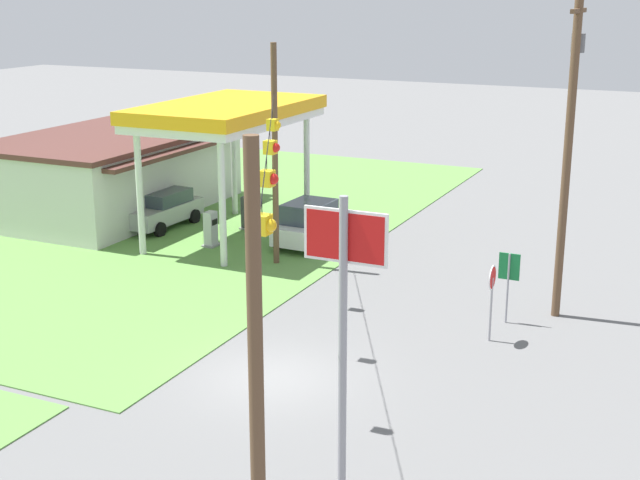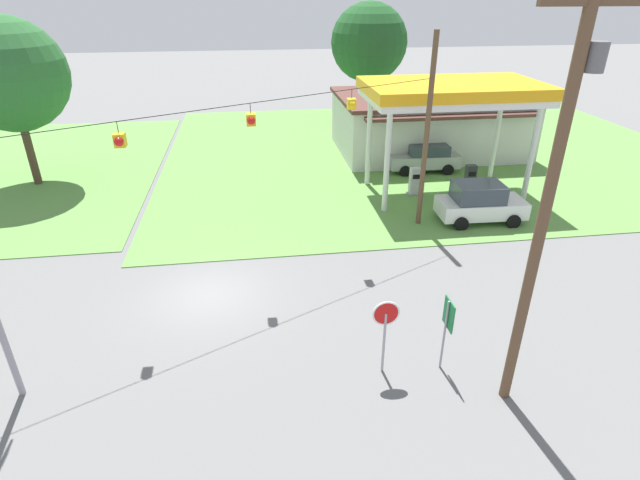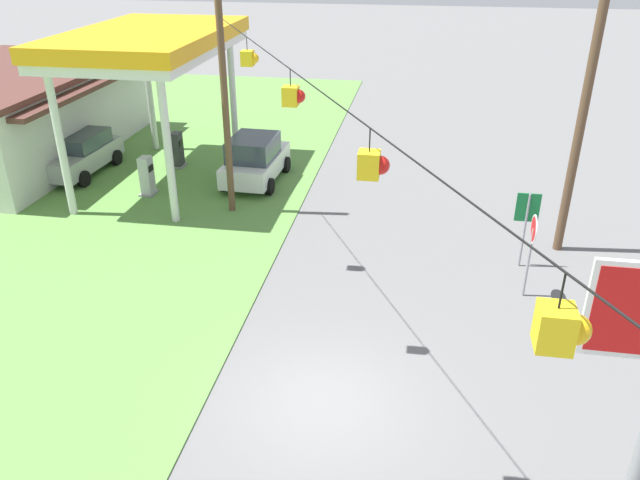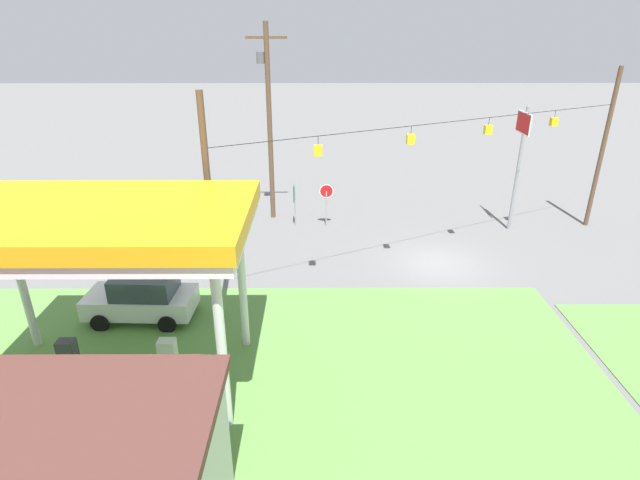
{
  "view_description": "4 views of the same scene",
  "coord_description": "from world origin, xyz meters",
  "px_view_note": "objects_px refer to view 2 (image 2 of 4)",
  "views": [
    {
      "loc": [
        -20.69,
        -11.23,
        10.82
      ],
      "look_at": [
        5.24,
        0.94,
        2.64
      ],
      "focal_mm": 50.0,
      "sensor_mm": 36.0,
      "label": 1
    },
    {
      "loc": [
        1.88,
        -16.16,
        10.38
      ],
      "look_at": [
        4.32,
        0.95,
        1.54
      ],
      "focal_mm": 28.0,
      "sensor_mm": 36.0,
      "label": 2
    },
    {
      "loc": [
        -10.61,
        -1.73,
        9.41
      ],
      "look_at": [
        3.49,
        0.65,
        2.23
      ],
      "focal_mm": 35.0,
      "sensor_mm": 36.0,
      "label": 3
    },
    {
      "loc": [
        5.85,
        21.89,
        10.78
      ],
      "look_at": [
        5.77,
        4.1,
        3.03
      ],
      "focal_mm": 28.0,
      "sensor_mm": 36.0,
      "label": 4
    }
  ],
  "objects_px": {
    "car_at_pumps_rear": "(424,157)",
    "tree_behind_station": "(369,43)",
    "tree_west_verge": "(9,75)",
    "utility_pole_main": "(550,197)",
    "car_at_pumps_front": "(480,202)",
    "route_sign": "(447,321)",
    "stop_sign_roadside": "(385,322)",
    "gas_station_store": "(429,123)",
    "gas_station_canopy": "(453,93)",
    "fuel_pump_far": "(470,179)",
    "fuel_pump_near": "(415,182)"
  },
  "relations": [
    {
      "from": "gas_station_store",
      "to": "stop_sign_roadside",
      "type": "bearing_deg",
      "value": -112.07
    },
    {
      "from": "stop_sign_roadside",
      "to": "utility_pole_main",
      "type": "bearing_deg",
      "value": 155.66
    },
    {
      "from": "stop_sign_roadside",
      "to": "tree_west_verge",
      "type": "height_order",
      "value": "tree_west_verge"
    },
    {
      "from": "route_sign",
      "to": "utility_pole_main",
      "type": "distance_m",
      "value": 4.77
    },
    {
      "from": "gas_station_store",
      "to": "car_at_pumps_rear",
      "type": "height_order",
      "value": "gas_station_store"
    },
    {
      "from": "car_at_pumps_front",
      "to": "stop_sign_roadside",
      "type": "relative_size",
      "value": 1.69
    },
    {
      "from": "stop_sign_roadside",
      "to": "tree_west_verge",
      "type": "bearing_deg",
      "value": -49.02
    },
    {
      "from": "gas_station_canopy",
      "to": "fuel_pump_far",
      "type": "bearing_deg",
      "value": -0.06
    },
    {
      "from": "gas_station_store",
      "to": "route_sign",
      "type": "xyz_separation_m",
      "value": [
        -6.88,
        -21.56,
        -0.23
      ]
    },
    {
      "from": "fuel_pump_near",
      "to": "tree_west_verge",
      "type": "height_order",
      "value": "tree_west_verge"
    },
    {
      "from": "gas_station_canopy",
      "to": "stop_sign_roadside",
      "type": "height_order",
      "value": "gas_station_canopy"
    },
    {
      "from": "fuel_pump_far",
      "to": "tree_behind_station",
      "type": "distance_m",
      "value": 17.92
    },
    {
      "from": "fuel_pump_near",
      "to": "fuel_pump_far",
      "type": "xyz_separation_m",
      "value": [
        3.2,
        0.0,
        0.0
      ]
    },
    {
      "from": "gas_station_store",
      "to": "route_sign",
      "type": "relative_size",
      "value": 5.18
    },
    {
      "from": "car_at_pumps_front",
      "to": "utility_pole_main",
      "type": "height_order",
      "value": "utility_pole_main"
    },
    {
      "from": "stop_sign_roadside",
      "to": "tree_behind_station",
      "type": "xyz_separation_m",
      "value": [
        6.42,
        30.52,
        4.49
      ]
    },
    {
      "from": "utility_pole_main",
      "to": "stop_sign_roadside",
      "type": "bearing_deg",
      "value": 155.66
    },
    {
      "from": "car_at_pumps_rear",
      "to": "tree_behind_station",
      "type": "xyz_separation_m",
      "value": [
        -0.69,
        13.12,
        5.41
      ]
    },
    {
      "from": "fuel_pump_far",
      "to": "stop_sign_roadside",
      "type": "height_order",
      "value": "stop_sign_roadside"
    },
    {
      "from": "utility_pole_main",
      "to": "car_at_pumps_front",
      "type": "bearing_deg",
      "value": 69.88
    },
    {
      "from": "utility_pole_main",
      "to": "tree_behind_station",
      "type": "distance_m",
      "value": 32.14
    },
    {
      "from": "fuel_pump_near",
      "to": "utility_pole_main",
      "type": "relative_size",
      "value": 0.14
    },
    {
      "from": "car_at_pumps_front",
      "to": "route_sign",
      "type": "height_order",
      "value": "route_sign"
    },
    {
      "from": "car_at_pumps_rear",
      "to": "gas_station_canopy",
      "type": "bearing_deg",
      "value": 88.92
    },
    {
      "from": "route_sign",
      "to": "gas_station_store",
      "type": "bearing_deg",
      "value": 72.31
    },
    {
      "from": "fuel_pump_near",
      "to": "car_at_pumps_rear",
      "type": "distance_m",
      "value": 4.21
    },
    {
      "from": "fuel_pump_near",
      "to": "car_at_pumps_front",
      "type": "relative_size",
      "value": 0.37
    },
    {
      "from": "gas_station_canopy",
      "to": "fuel_pump_near",
      "type": "height_order",
      "value": "gas_station_canopy"
    },
    {
      "from": "route_sign",
      "to": "car_at_pumps_rear",
      "type": "bearing_deg",
      "value": 73.17
    },
    {
      "from": "gas_station_canopy",
      "to": "car_at_pumps_rear",
      "type": "relative_size",
      "value": 2.05
    },
    {
      "from": "route_sign",
      "to": "utility_pole_main",
      "type": "xyz_separation_m",
      "value": [
        1.4,
        -1.37,
        4.35
      ]
    },
    {
      "from": "gas_station_canopy",
      "to": "route_sign",
      "type": "height_order",
      "value": "gas_station_canopy"
    },
    {
      "from": "fuel_pump_far",
      "to": "tree_behind_station",
      "type": "height_order",
      "value": "tree_behind_station"
    },
    {
      "from": "stop_sign_roadside",
      "to": "tree_west_verge",
      "type": "distance_m",
      "value": 24.7
    },
    {
      "from": "gas_station_store",
      "to": "fuel_pump_far",
      "type": "relative_size",
      "value": 7.98
    },
    {
      "from": "car_at_pumps_front",
      "to": "car_at_pumps_rear",
      "type": "distance_m",
      "value": 7.59
    },
    {
      "from": "fuel_pump_near",
      "to": "route_sign",
      "type": "height_order",
      "value": "route_sign"
    },
    {
      "from": "stop_sign_roadside",
      "to": "tree_behind_station",
      "type": "relative_size",
      "value": 0.27
    },
    {
      "from": "gas_station_canopy",
      "to": "gas_station_store",
      "type": "distance_m",
      "value": 8.8
    },
    {
      "from": "gas_station_canopy",
      "to": "fuel_pump_near",
      "type": "relative_size",
      "value": 5.77
    },
    {
      "from": "gas_station_canopy",
      "to": "utility_pole_main",
      "type": "relative_size",
      "value": 0.83
    },
    {
      "from": "utility_pole_main",
      "to": "tree_behind_station",
      "type": "bearing_deg",
      "value": 84.29
    },
    {
      "from": "tree_behind_station",
      "to": "car_at_pumps_front",
      "type": "bearing_deg",
      "value": -87.42
    },
    {
      "from": "utility_pole_main",
      "to": "tree_west_verge",
      "type": "xyz_separation_m",
      "value": [
        -19.18,
        19.82,
        0.08
      ]
    },
    {
      "from": "stop_sign_roadside",
      "to": "tree_behind_station",
      "type": "distance_m",
      "value": 31.51
    },
    {
      "from": "utility_pole_main",
      "to": "tree_behind_station",
      "type": "height_order",
      "value": "utility_pole_main"
    },
    {
      "from": "car_at_pumps_front",
      "to": "stop_sign_roadside",
      "type": "distance_m",
      "value": 12.29
    },
    {
      "from": "car_at_pumps_front",
      "to": "route_sign",
      "type": "xyz_separation_m",
      "value": [
        -5.53,
        -9.9,
        0.72
      ]
    },
    {
      "from": "car_at_pumps_rear",
      "to": "tree_behind_station",
      "type": "height_order",
      "value": "tree_behind_station"
    },
    {
      "from": "tree_west_verge",
      "to": "utility_pole_main",
      "type": "bearing_deg",
      "value": -45.94
    }
  ]
}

